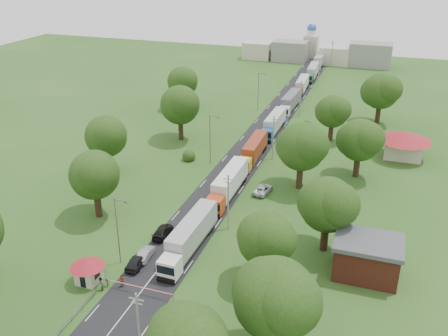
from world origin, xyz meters
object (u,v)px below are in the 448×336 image
at_px(car_lane_mid, 145,254).
at_px(pedestrian_near, 122,281).
at_px(guard_booth, 87,268).
at_px(car_lane_front, 137,261).
at_px(info_sign, 287,122).
at_px(boom_barrier, 130,285).
at_px(truck_0, 190,236).

height_order(car_lane_mid, pedestrian_near, pedestrian_near).
height_order(guard_booth, car_lane_front, guard_booth).
bearing_deg(car_lane_mid, car_lane_front, 79.01).
bearing_deg(pedestrian_near, car_lane_mid, 91.32).
distance_m(info_sign, car_lane_mid, 53.64).
xyz_separation_m(boom_barrier, car_lane_front, (-1.64, 5.00, -0.12)).
bearing_deg(pedestrian_near, info_sign, 83.28).
height_order(truck_0, car_lane_mid, truck_0).
relative_size(guard_booth, car_lane_mid, 1.07).
distance_m(boom_barrier, truck_0, 11.46).
relative_size(info_sign, truck_0, 0.26).
height_order(guard_booth, truck_0, truck_0).
xyz_separation_m(guard_booth, car_lane_mid, (4.44, 7.00, -1.48)).
height_order(guard_booth, car_lane_mid, guard_booth).
distance_m(truck_0, car_lane_front, 7.97).
relative_size(car_lane_front, pedestrian_near, 2.68).
height_order(boom_barrier, car_lane_mid, car_lane_mid).
height_order(truck_0, car_lane_front, truck_0).
bearing_deg(info_sign, guard_booth, -101.68).
distance_m(car_lane_front, pedestrian_near, 4.51).
height_order(guard_booth, info_sign, info_sign).
distance_m(info_sign, car_lane_front, 55.65).
relative_size(boom_barrier, pedestrian_near, 5.42).
xyz_separation_m(info_sign, truck_0, (-2.93, -49.22, -0.70)).
bearing_deg(car_lane_mid, guard_booth, 53.57).
bearing_deg(guard_booth, info_sign, 78.32).
distance_m(info_sign, truck_0, 49.31).
height_order(boom_barrier, car_lane_front, car_lane_front).
bearing_deg(info_sign, truck_0, -93.40).
xyz_separation_m(boom_barrier, guard_booth, (-5.84, -0.00, 1.27)).
relative_size(info_sign, car_lane_front, 0.90).
height_order(guard_booth, pedestrian_near, guard_booth).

